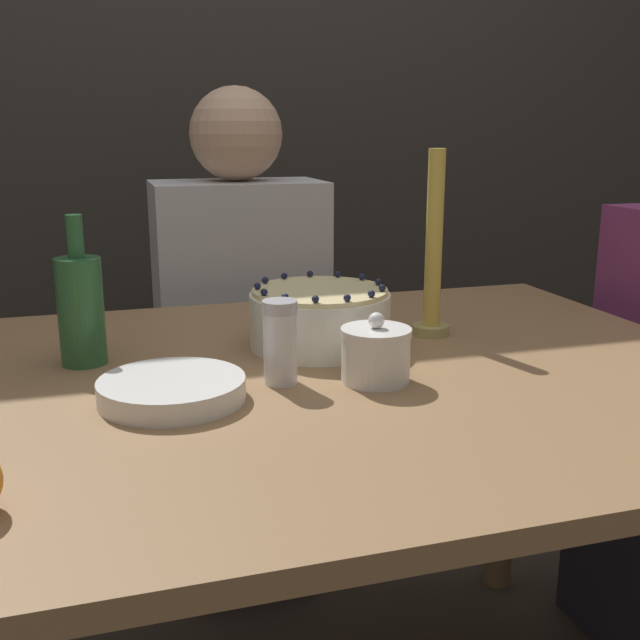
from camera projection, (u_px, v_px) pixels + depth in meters
wall_behind at (196, 74)px, 2.33m from camera, size 8.00×0.05×2.60m
dining_table at (332, 441)px, 1.19m from camera, size 1.30×1.01×0.77m
cake at (320, 318)px, 1.28m from camera, size 0.24×0.24×0.11m
sugar_bowl at (376, 354)px, 1.10m from camera, size 0.10×0.10×0.11m
sugar_shaker at (280, 342)px, 1.09m from camera, size 0.05×0.05×0.13m
plate_stack at (172, 390)px, 1.03m from camera, size 0.20×0.20×0.03m
candle at (433, 259)px, 1.33m from camera, size 0.07×0.07×0.33m
bottle at (81, 308)px, 1.18m from camera, size 0.07×0.07×0.24m
person_man_blue_shirt at (242, 374)px, 1.87m from camera, size 0.40×0.34×1.23m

